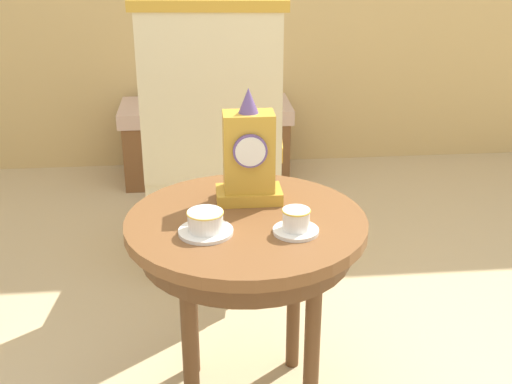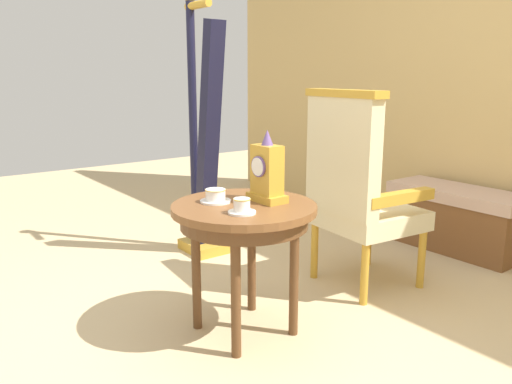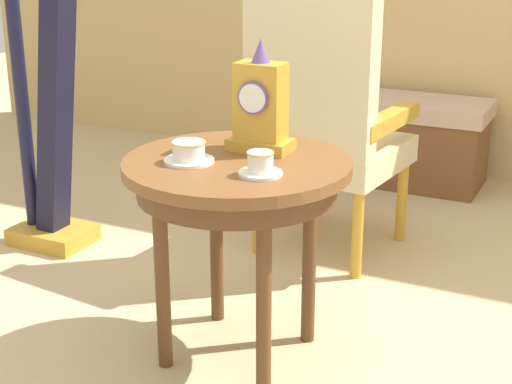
{
  "view_description": "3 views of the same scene",
  "coord_description": "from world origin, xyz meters",
  "px_view_note": "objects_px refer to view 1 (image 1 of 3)",
  "views": [
    {
      "loc": [
        -0.22,
        -1.58,
        1.41
      ],
      "look_at": [
        -0.05,
        0.19,
        0.65
      ],
      "focal_mm": 45.74,
      "sensor_mm": 36.0,
      "label": 1
    },
    {
      "loc": [
        1.76,
        -1.29,
        1.22
      ],
      "look_at": [
        -0.04,
        0.08,
        0.7
      ],
      "focal_mm": 36.01,
      "sensor_mm": 36.0,
      "label": 2
    },
    {
      "loc": [
        0.91,
        -1.89,
        1.29
      ],
      "look_at": [
        -0.03,
        0.04,
        0.55
      ],
      "focal_mm": 54.95,
      "sensor_mm": 36.0,
      "label": 3
    }
  ],
  "objects_px": {
    "mantel_clock": "(249,157)",
    "window_bench": "(207,141)",
    "teacup_right": "(296,222)",
    "side_table": "(246,243)",
    "armchair": "(215,139)",
    "teacup_left": "(205,223)"
  },
  "relations": [
    {
      "from": "teacup_left",
      "to": "teacup_right",
      "type": "height_order",
      "value": "teacup_right"
    },
    {
      "from": "teacup_left",
      "to": "armchair",
      "type": "bearing_deg",
      "value": 86.44
    },
    {
      "from": "teacup_right",
      "to": "armchair",
      "type": "height_order",
      "value": "armchair"
    },
    {
      "from": "side_table",
      "to": "mantel_clock",
      "type": "xyz_separation_m",
      "value": [
        0.02,
        0.12,
        0.21
      ]
    },
    {
      "from": "teacup_right",
      "to": "mantel_clock",
      "type": "height_order",
      "value": "mantel_clock"
    },
    {
      "from": "teacup_right",
      "to": "armchair",
      "type": "xyz_separation_m",
      "value": [
        -0.18,
        0.93,
        -0.07
      ]
    },
    {
      "from": "armchair",
      "to": "window_bench",
      "type": "bearing_deg",
      "value": 90.88
    },
    {
      "from": "side_table",
      "to": "teacup_right",
      "type": "height_order",
      "value": "teacup_right"
    },
    {
      "from": "teacup_left",
      "to": "window_bench",
      "type": "height_order",
      "value": "teacup_left"
    },
    {
      "from": "teacup_left",
      "to": "armchair",
      "type": "xyz_separation_m",
      "value": [
        0.06,
        0.91,
        -0.07
      ]
    },
    {
      "from": "mantel_clock",
      "to": "window_bench",
      "type": "bearing_deg",
      "value": 92.92
    },
    {
      "from": "teacup_left",
      "to": "armchair",
      "type": "height_order",
      "value": "armchair"
    },
    {
      "from": "mantel_clock",
      "to": "armchair",
      "type": "height_order",
      "value": "armchair"
    },
    {
      "from": "window_bench",
      "to": "armchair",
      "type": "bearing_deg",
      "value": -89.12
    },
    {
      "from": "teacup_right",
      "to": "mantel_clock",
      "type": "xyz_separation_m",
      "value": [
        -0.11,
        0.22,
        0.11
      ]
    },
    {
      "from": "teacup_right",
      "to": "window_bench",
      "type": "relative_size",
      "value": 0.13
    },
    {
      "from": "side_table",
      "to": "armchair",
      "type": "relative_size",
      "value": 0.59
    },
    {
      "from": "side_table",
      "to": "mantel_clock",
      "type": "distance_m",
      "value": 0.25
    },
    {
      "from": "window_bench",
      "to": "side_table",
      "type": "bearing_deg",
      "value": -87.81
    },
    {
      "from": "teacup_right",
      "to": "mantel_clock",
      "type": "distance_m",
      "value": 0.27
    },
    {
      "from": "teacup_right",
      "to": "window_bench",
      "type": "distance_m",
      "value": 2.06
    },
    {
      "from": "teacup_left",
      "to": "mantel_clock",
      "type": "height_order",
      "value": "mantel_clock"
    }
  ]
}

